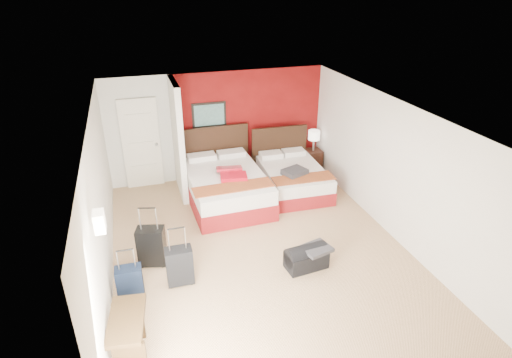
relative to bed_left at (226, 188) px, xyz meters
name	(u,v)px	position (x,y,z in m)	size (l,w,h in m)	color
ground	(260,250)	(0.15, -1.89, -0.33)	(6.50, 6.50, 0.00)	tan
room_walls	(165,163)	(-1.25, -0.47, 0.92)	(5.02, 6.52, 2.50)	silver
red_accent_panel	(249,123)	(0.90, 1.34, 0.92)	(3.50, 0.04, 2.50)	maroon
partition_wall	(178,140)	(-0.85, 0.72, 0.92)	(0.12, 1.20, 2.50)	silver
entry_door	(141,144)	(-1.60, 1.31, 0.69)	(0.82, 0.06, 2.05)	silver
bed_left	(226,188)	(0.00, 0.00, 0.00)	(1.55, 2.22, 0.67)	silver
bed_right	(293,179)	(1.56, 0.07, -0.06)	(1.28, 1.83, 0.55)	silver
red_suitcase_open	(231,173)	(0.10, -0.10, 0.38)	(0.53, 0.73, 0.09)	#B30F20
jacket_bundle	(295,172)	(1.46, -0.23, 0.28)	(0.48, 0.39, 0.12)	#37373C
nightstand	(312,160)	(2.41, 0.94, -0.06)	(0.39, 0.39, 0.54)	black
table_lamp	(314,141)	(2.41, 0.94, 0.46)	(0.28, 0.28, 0.50)	silver
suitcase_black	(152,247)	(-1.68, -1.75, 0.00)	(0.44, 0.28, 0.67)	black
suitcase_charcoal	(180,267)	(-1.31, -2.38, -0.03)	(0.41, 0.26, 0.61)	black
suitcase_navy	(130,284)	(-2.06, -2.51, -0.07)	(0.38, 0.23, 0.53)	black
duffel_bag	(306,259)	(0.75, -2.59, -0.16)	(0.68, 0.36, 0.35)	black
jacket_draped	(317,249)	(0.90, -2.64, 0.04)	(0.45, 0.38, 0.06)	#343338
desk	(130,339)	(-2.10, -3.68, 0.01)	(0.42, 0.83, 0.69)	black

